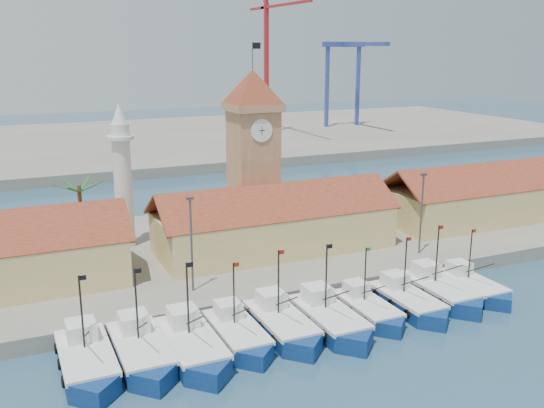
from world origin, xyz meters
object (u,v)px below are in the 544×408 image
boat_0 (87,363)px  boat_5 (331,321)px  minaret (123,175)px  clock_tower (253,149)px

boat_0 → boat_5: boat_5 is taller
minaret → boat_5: bearing=-64.6°
boat_0 → boat_5: bearing=-3.3°
clock_tower → minaret: (-15.00, 2.00, -2.23)m
boat_0 → boat_5: size_ratio=1.00×
boat_5 → minaret: size_ratio=0.64×
clock_tower → minaret: clock_tower is taller
clock_tower → boat_0: bearing=-135.3°
clock_tower → boat_5: bearing=-96.6°
boat_0 → clock_tower: size_ratio=0.46×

